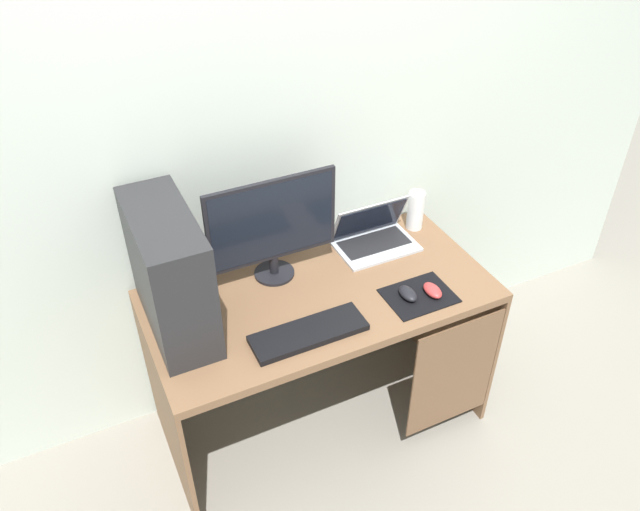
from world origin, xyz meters
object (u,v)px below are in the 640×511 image
pc_tower (170,273)px  mouse_right (433,290)px  monitor (273,226)px  mouse_left (408,294)px  laptop (374,237)px  keyboard (309,333)px  speaker (416,210)px

pc_tower → mouse_right: size_ratio=5.14×
monitor → mouse_left: 0.57m
laptop → keyboard: 0.61m
pc_tower → mouse_right: pc_tower is taller
mouse_right → mouse_left: bearing=165.3°
laptop → mouse_right: bearing=-83.8°
laptop → keyboard: (-0.48, -0.38, -0.03)m
pc_tower → speaker: (1.10, 0.15, -0.14)m
speaker → mouse_left: size_ratio=1.84×
laptop → monitor: bearing=-178.3°
monitor → mouse_left: size_ratio=5.37×
pc_tower → laptop: size_ratio=1.49×
monitor → mouse_right: size_ratio=5.37×
laptop → speaker: size_ratio=1.88×
speaker → mouse_left: 0.49m
laptop → keyboard: laptop is taller
mouse_left → mouse_right: (0.09, -0.03, 0.00)m
keyboard → laptop: bearing=38.4°
pc_tower → mouse_right: (0.92, -0.27, -0.21)m
pc_tower → speaker: pc_tower is taller
laptop → mouse_left: (-0.05, -0.36, -0.02)m
monitor → laptop: monitor is taller
laptop → speaker: laptop is taller
pc_tower → keyboard: pc_tower is taller
monitor → mouse_right: (0.50, -0.37, -0.22)m
speaker → keyboard: size_ratio=0.42×
keyboard → speaker: bearing=30.5°
mouse_right → pc_tower: bearing=163.7°
pc_tower → mouse_right: bearing=-16.3°
keyboard → monitor: bearing=86.6°
pc_tower → keyboard: size_ratio=1.18×
keyboard → mouse_right: 0.52m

